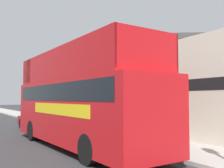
# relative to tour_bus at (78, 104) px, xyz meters

# --- Properties ---
(sidewalk) EXTENTS (3.04, 108.00, 0.14)m
(sidewalk) POSITION_rel_tour_bus_xyz_m (3.24, 9.98, -1.83)
(sidewalk) COLOR #ADAAA3
(sidewalk) RESTS_ON ground_plane
(brick_terrace_rear) EXTENTS (6.00, 20.40, 8.84)m
(brick_terrace_rear) POSITION_rel_tour_bus_xyz_m (7.76, 12.70, 2.52)
(brick_terrace_rear) COLOR #9E664C
(brick_terrace_rear) RESTS_ON ground_plane
(tour_bus) EXTENTS (2.75, 10.21, 4.27)m
(tour_bus) POSITION_rel_tour_bus_xyz_m (0.00, 0.00, 0.00)
(tour_bus) COLOR red
(tour_bus) RESTS_ON ground_plane
(parked_car_ahead_of_bus) EXTENTS (1.99, 4.39, 1.45)m
(parked_car_ahead_of_bus) POSITION_rel_tour_bus_xyz_m (0.56, 7.76, -1.22)
(parked_car_ahead_of_bus) COLOR maroon
(parked_car_ahead_of_bus) RESTS_ON ground_plane
(lamp_post_nearest) EXTENTS (0.35, 0.35, 4.52)m
(lamp_post_nearest) POSITION_rel_tour_bus_xyz_m (2.22, -3.08, 1.37)
(lamp_post_nearest) COLOR black
(lamp_post_nearest) RESTS_ON sidewalk
(lamp_post_second) EXTENTS (0.35, 0.35, 5.24)m
(lamp_post_second) POSITION_rel_tour_bus_xyz_m (2.30, 4.18, 1.81)
(lamp_post_second) COLOR black
(lamp_post_second) RESTS_ON sidewalk
(litter_bin) EXTENTS (0.48, 0.48, 1.03)m
(litter_bin) POSITION_rel_tour_bus_xyz_m (2.98, -2.75, -1.21)
(litter_bin) COLOR black
(litter_bin) RESTS_ON sidewalk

